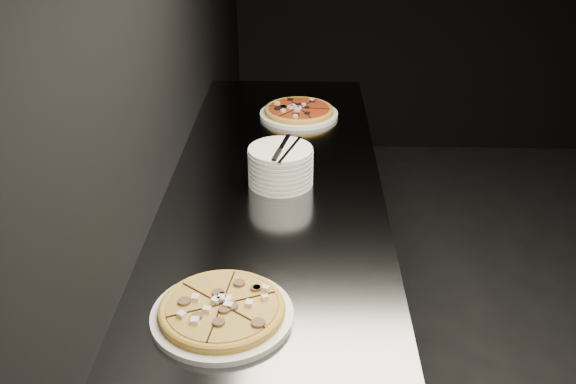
{
  "coord_description": "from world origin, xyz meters",
  "views": [
    {
      "loc": [
        -2.03,
        -1.88,
        1.95
      ],
      "look_at": [
        -2.08,
        -0.08,
        0.98
      ],
      "focal_mm": 40.0,
      "sensor_mm": 36.0,
      "label": 1
    }
  ],
  "objects_px": {
    "pizza_mushroom": "(222,311)",
    "cutlery": "(283,150)",
    "pizza_tomato": "(299,111)",
    "counter": "(275,306)",
    "ramekin": "(297,155)",
    "plate_stack": "(281,166)"
  },
  "relations": [
    {
      "from": "plate_stack",
      "to": "cutlery",
      "type": "height_order",
      "value": "cutlery"
    },
    {
      "from": "pizza_tomato",
      "to": "plate_stack",
      "type": "relative_size",
      "value": 1.54
    },
    {
      "from": "pizza_mushroom",
      "to": "pizza_tomato",
      "type": "distance_m",
      "value": 1.39
    },
    {
      "from": "pizza_tomato",
      "to": "ramekin",
      "type": "bearing_deg",
      "value": -89.92
    },
    {
      "from": "pizza_mushroom",
      "to": "pizza_tomato",
      "type": "height_order",
      "value": "pizza_mushroom"
    },
    {
      "from": "pizza_tomato",
      "to": "ramekin",
      "type": "distance_m",
      "value": 0.49
    },
    {
      "from": "cutlery",
      "to": "ramekin",
      "type": "relative_size",
      "value": 3.0
    },
    {
      "from": "pizza_mushroom",
      "to": "pizza_tomato",
      "type": "bearing_deg",
      "value": 82.91
    },
    {
      "from": "pizza_mushroom",
      "to": "counter",
      "type": "bearing_deg",
      "value": 81.24
    },
    {
      "from": "plate_stack",
      "to": "cutlery",
      "type": "distance_m",
      "value": 0.07
    },
    {
      "from": "counter",
      "to": "ramekin",
      "type": "xyz_separation_m",
      "value": [
        0.07,
        0.26,
        0.49
      ]
    },
    {
      "from": "pizza_mushroom",
      "to": "plate_stack",
      "type": "relative_size",
      "value": 1.86
    },
    {
      "from": "pizza_mushroom",
      "to": "pizza_tomato",
      "type": "xyz_separation_m",
      "value": [
        0.17,
        1.37,
        -0.0
      ]
    },
    {
      "from": "pizza_mushroom",
      "to": "cutlery",
      "type": "relative_size",
      "value": 1.82
    },
    {
      "from": "cutlery",
      "to": "counter",
      "type": "bearing_deg",
      "value": -96.76
    },
    {
      "from": "counter",
      "to": "pizza_mushroom",
      "type": "bearing_deg",
      "value": -98.76
    },
    {
      "from": "pizza_mushroom",
      "to": "cutlery",
      "type": "bearing_deg",
      "value": 80.09
    },
    {
      "from": "plate_stack",
      "to": "pizza_mushroom",
      "type": "bearing_deg",
      "value": -99.01
    },
    {
      "from": "pizza_tomato",
      "to": "plate_stack",
      "type": "xyz_separation_m",
      "value": [
        -0.05,
        -0.64,
        0.05
      ]
    },
    {
      "from": "counter",
      "to": "ramekin",
      "type": "height_order",
      "value": "ramekin"
    },
    {
      "from": "counter",
      "to": "plate_stack",
      "type": "height_order",
      "value": "plate_stack"
    },
    {
      "from": "pizza_tomato",
      "to": "ramekin",
      "type": "relative_size",
      "value": 4.51
    }
  ]
}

